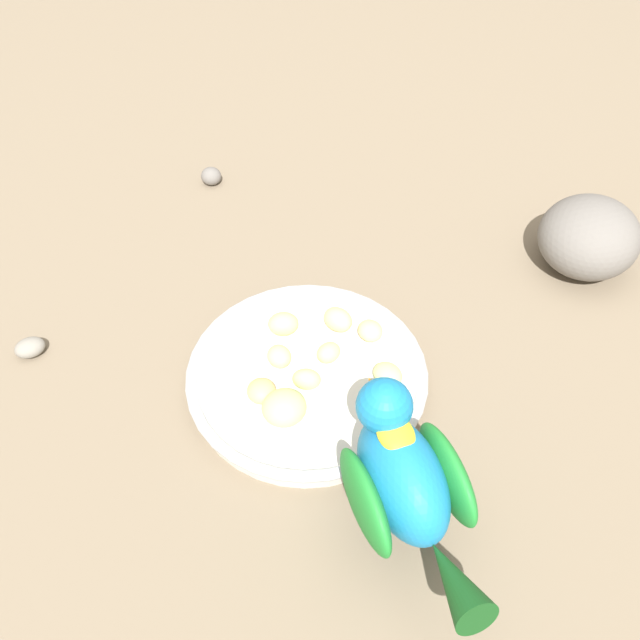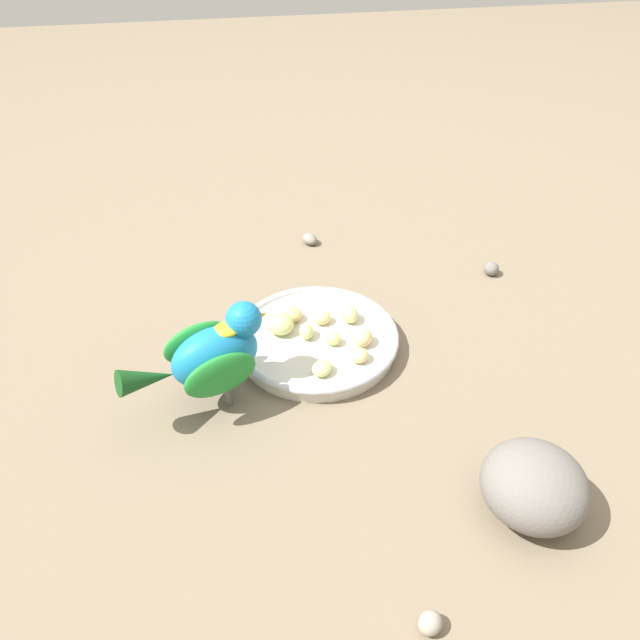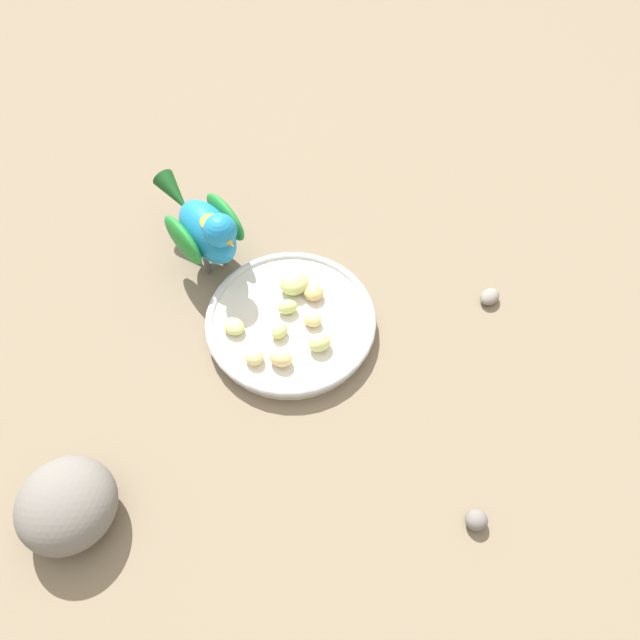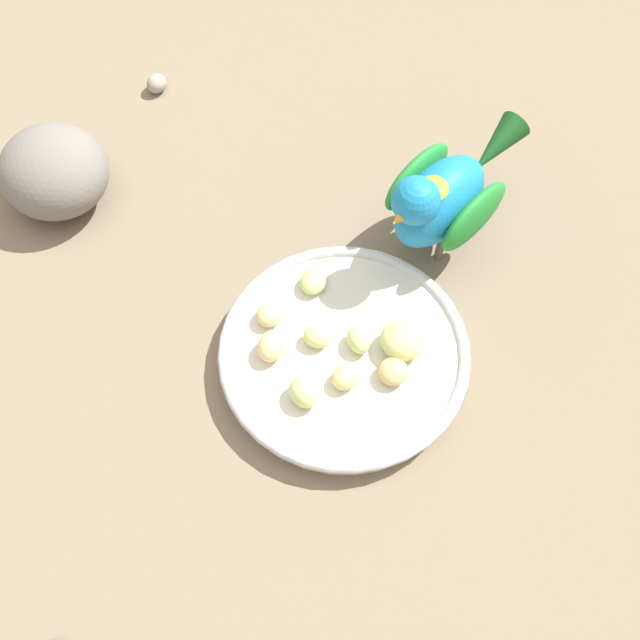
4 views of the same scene
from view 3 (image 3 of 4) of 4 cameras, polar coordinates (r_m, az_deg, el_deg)
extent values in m
plane|color=#756651|center=(0.83, -2.19, -2.05)|extent=(4.00, 4.00, 0.00)
cylinder|color=beige|center=(0.83, -2.41, -0.30)|extent=(0.21, 0.21, 0.02)
torus|color=#B7BABF|center=(0.82, -2.44, 0.09)|extent=(0.22, 0.22, 0.01)
ellipsoid|color=#C6D17A|center=(0.79, -0.04, -2.06)|extent=(0.03, 0.03, 0.02)
ellipsoid|color=#C6D17A|center=(0.80, -3.73, -0.97)|extent=(0.03, 0.03, 0.02)
ellipsoid|color=#E5C67F|center=(0.81, -0.70, 0.12)|extent=(0.03, 0.03, 0.02)
ellipsoid|color=#E5C67F|center=(0.78, -3.61, -3.43)|extent=(0.04, 0.04, 0.02)
ellipsoid|color=#E5C67F|center=(0.78, -6.01, -3.34)|extent=(0.03, 0.03, 0.02)
ellipsoid|color=#C6D17A|center=(0.84, -2.38, 3.41)|extent=(0.05, 0.05, 0.03)
ellipsoid|color=tan|center=(0.83, -0.58, 2.53)|extent=(0.04, 0.04, 0.02)
ellipsoid|color=#C6D17A|center=(0.82, -2.72, 1.26)|extent=(0.02, 0.03, 0.02)
ellipsoid|color=#C6D17A|center=(0.81, -7.85, -0.59)|extent=(0.04, 0.04, 0.02)
cylinder|color=#59544C|center=(0.90, -8.78, 5.88)|extent=(0.01, 0.01, 0.03)
cylinder|color=#59544C|center=(0.89, -10.25, 5.01)|extent=(0.01, 0.01, 0.03)
ellipsoid|color=#197AB7|center=(0.86, -10.20, 7.91)|extent=(0.12, 0.09, 0.07)
ellipsoid|color=#1E7F2D|center=(0.87, -8.61, 9.27)|extent=(0.09, 0.05, 0.05)
ellipsoid|color=#1E7F2D|center=(0.85, -12.37, 7.13)|extent=(0.09, 0.05, 0.05)
cone|color=#144719|center=(0.91, -13.03, 11.10)|extent=(0.08, 0.05, 0.05)
sphere|color=#197AB7|center=(0.80, -9.08, 8.05)|extent=(0.06, 0.06, 0.04)
cone|color=orange|center=(0.79, -8.25, 7.04)|extent=(0.02, 0.02, 0.02)
ellipsoid|color=yellow|center=(0.82, -9.85, 8.68)|extent=(0.04, 0.04, 0.01)
ellipsoid|color=slate|center=(0.75, -22.03, -15.33)|extent=(0.15, 0.15, 0.08)
ellipsoid|color=gray|center=(0.89, 15.18, 2.06)|extent=(0.03, 0.04, 0.02)
ellipsoid|color=slate|center=(0.74, 14.04, -17.24)|extent=(0.03, 0.03, 0.02)
camera|label=1|loc=(0.86, -16.51, 44.79)|focal=40.08mm
camera|label=2|loc=(0.78, -63.39, 16.79)|focal=33.98mm
camera|label=4|loc=(0.47, 45.94, 36.99)|focal=44.11mm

